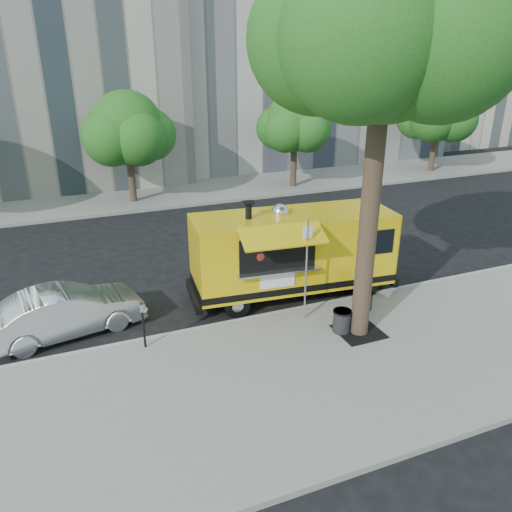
# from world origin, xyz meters

# --- Properties ---
(ground) EXTENTS (120.00, 120.00, 0.00)m
(ground) POSITION_xyz_m (0.00, 0.00, 0.00)
(ground) COLOR black
(ground) RESTS_ON ground
(sidewalk) EXTENTS (60.00, 6.00, 0.15)m
(sidewalk) POSITION_xyz_m (0.00, -4.00, 0.07)
(sidewalk) COLOR gray
(sidewalk) RESTS_ON ground
(curb) EXTENTS (60.00, 0.14, 0.16)m
(curb) POSITION_xyz_m (0.00, -0.93, 0.07)
(curb) COLOR #999993
(curb) RESTS_ON ground
(far_sidewalk) EXTENTS (60.00, 5.00, 0.15)m
(far_sidewalk) POSITION_xyz_m (0.00, 13.50, 0.07)
(far_sidewalk) COLOR gray
(far_sidewalk) RESTS_ON ground
(building_mid) EXTENTS (20.00, 14.00, 20.00)m
(building_mid) POSITION_xyz_m (12.00, 23.00, 10.00)
(building_mid) COLOR #A9A59E
(building_mid) RESTS_ON ground
(building_right) EXTENTS (16.00, 12.00, 16.00)m
(building_right) POSITION_xyz_m (30.00, 24.00, 8.00)
(building_right) COLOR beige
(building_right) RESTS_ON ground
(street_tree) EXTENTS (4.68, 4.68, 10.27)m
(street_tree) POSITION_xyz_m (2.60, -2.80, 8.01)
(street_tree) COLOR #33261C
(street_tree) RESTS_ON sidewalk
(tree_well) EXTENTS (1.20, 1.20, 0.02)m
(tree_well) POSITION_xyz_m (2.60, -2.80, 0.15)
(tree_well) COLOR black
(tree_well) RESTS_ON sidewalk
(far_tree_b) EXTENTS (3.60, 3.60, 5.50)m
(far_tree_b) POSITION_xyz_m (-1.00, 12.70, 3.83)
(far_tree_b) COLOR #33261C
(far_tree_b) RESTS_ON far_sidewalk
(far_tree_c) EXTENTS (3.24, 3.24, 5.21)m
(far_tree_c) POSITION_xyz_m (8.00, 12.40, 3.72)
(far_tree_c) COLOR #33261C
(far_tree_c) RESTS_ON far_sidewalk
(far_tree_d) EXTENTS (3.78, 3.78, 5.64)m
(far_tree_d) POSITION_xyz_m (18.00, 12.60, 3.89)
(far_tree_d) COLOR #33261C
(far_tree_d) RESTS_ON far_sidewalk
(sign_post) EXTENTS (0.28, 0.06, 3.00)m
(sign_post) POSITION_xyz_m (1.55, -1.55, 1.85)
(sign_post) COLOR silver
(sign_post) RESTS_ON sidewalk
(parking_meter) EXTENTS (0.11, 0.11, 1.33)m
(parking_meter) POSITION_xyz_m (-3.00, -1.35, 0.98)
(parking_meter) COLOR black
(parking_meter) RESTS_ON sidewalk
(food_truck) EXTENTS (6.72, 3.34, 3.22)m
(food_truck) POSITION_xyz_m (1.97, 0.17, 1.52)
(food_truck) COLOR #E4BB0B
(food_truck) RESTS_ON ground
(sedan) EXTENTS (4.33, 2.18, 1.36)m
(sedan) POSITION_xyz_m (-4.80, 0.40, 0.68)
(sedan) COLOR silver
(sedan) RESTS_ON ground
(trash_bin_left) EXTENTS (0.53, 0.53, 0.64)m
(trash_bin_left) POSITION_xyz_m (2.17, -2.59, 0.49)
(trash_bin_left) COLOR black
(trash_bin_left) RESTS_ON sidewalk
(trash_bin_right) EXTENTS (0.47, 0.47, 0.57)m
(trash_bin_right) POSITION_xyz_m (3.48, -1.74, 0.45)
(trash_bin_right) COLOR black
(trash_bin_right) RESTS_ON sidewalk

